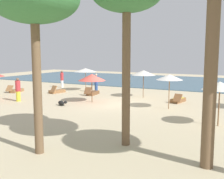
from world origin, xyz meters
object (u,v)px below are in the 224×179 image
Objects in this scene: umbrella_4 at (92,77)px; lounger_0 at (178,100)px; umbrella_5 at (169,77)px; palm_1 at (34,1)px; umbrella_3 at (220,86)px; lounger_4 at (92,93)px; person_3 at (96,83)px; lounger_3 at (16,90)px; umbrella_1 at (85,70)px; umbrella_2 at (143,73)px; dog at (62,103)px; lounger_2 at (57,91)px; person_1 at (62,79)px; person_0 at (18,90)px.

lounger_0 is (5.65, 2.94, -1.67)m from umbrella_4.
umbrella_5 is 10.73m from palm_1.
umbrella_3 is 9.56m from umbrella_4.
person_3 reaches higher than lounger_4.
palm_1 is at bearing -40.51° from lounger_3.
umbrella_1 is 1.25× the size of person_3.
umbrella_2 reaches higher than umbrella_4.
umbrella_3 reaches higher than dog.
umbrella_4 is at bearing -25.40° from lounger_2.
lounger_4 is (1.91, -1.87, -1.83)m from umbrella_1.
person_1 is at bearing 152.11° from umbrella_3.
umbrella_1 is 1.24× the size of person_1.
person_1 is at bearing 152.50° from lounger_4.
person_0 is (-7.69, -6.07, -1.14)m from umbrella_2.
lounger_2 is at bearing -122.62° from umbrella_1.
umbrella_1 is 0.34× the size of palm_1.
person_3 is 6.62m from dog.
person_0 is (-10.88, -2.45, -1.20)m from umbrella_5.
lounger_4 is 1.53m from person_3.
person_0 is at bearing -74.57° from person_1.
umbrella_4 is 2.72× the size of dog.
umbrella_3 is 1.27× the size of person_0.
umbrella_5 reaches higher than dog.
lounger_2 is at bearing 92.55° from person_0.
umbrella_4 is 6.15m from lounger_2.
lounger_3 is (-3.66, -1.39, -0.00)m from lounger_2.
umbrella_3 reaches higher than lounger_4.
lounger_0 is at bearing 92.06° from umbrella_5.
lounger_3 is at bearing -159.25° from lounger_2.
lounger_2 is 0.27× the size of palm_1.
person_1 reaches higher than lounger_4.
umbrella_3 is at bearing -27.89° from person_1.
umbrella_2 is at bearing 131.43° from umbrella_5.
umbrella_3 is at bearing -2.14° from person_0.
lounger_2 is at bearing 154.60° from umbrella_4.
umbrella_1 is 7.42m from person_0.
umbrella_3 reaches higher than lounger_2.
person_1 reaches higher than lounger_2.
lounger_3 is 8.50m from dog.
palm_1 is at bearing -40.17° from person_0.
lounger_4 is at bearing 159.17° from umbrella_5.
umbrella_2 is 14.11m from palm_1.
dog is at bearing -69.54° from umbrella_1.
umbrella_3 is 9.44m from palm_1.
umbrella_3 is at bearing -12.23° from lounger_3.
person_3 is 2.27× the size of dog.
umbrella_5 is 1.28× the size of lounger_3.
umbrella_3 is 6.95m from lounger_0.
lounger_4 is 15.07m from palm_1.
umbrella_5 is at bearing -3.71° from lounger_3.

